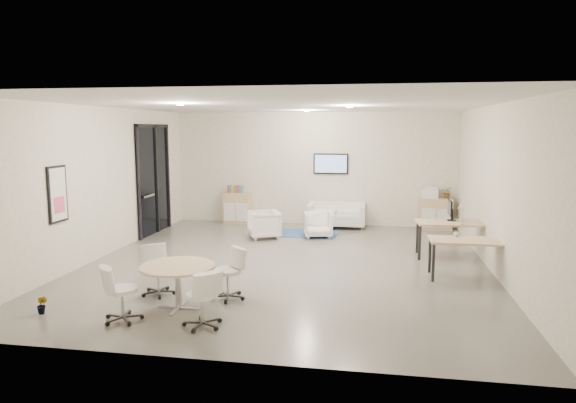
# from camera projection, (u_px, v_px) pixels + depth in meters

# --- Properties ---
(room_shell) EXTENTS (9.60, 10.60, 4.80)m
(room_shell) POSITION_uv_depth(u_px,v_px,m) (287.00, 186.00, 10.26)
(room_shell) COLOR #5D5A55
(room_shell) RESTS_ON ground
(glass_door) EXTENTS (0.09, 1.90, 2.85)m
(glass_door) POSITION_uv_depth(u_px,v_px,m) (154.00, 176.00, 13.38)
(glass_door) COLOR black
(glass_door) RESTS_ON room_shell
(artwork) EXTENTS (0.05, 0.54, 1.04)m
(artwork) POSITION_uv_depth(u_px,v_px,m) (58.00, 194.00, 9.36)
(artwork) COLOR black
(artwork) RESTS_ON room_shell
(wall_tv) EXTENTS (0.98, 0.06, 0.58)m
(wall_tv) POSITION_uv_depth(u_px,v_px,m) (331.00, 164.00, 14.51)
(wall_tv) COLOR black
(wall_tv) RESTS_ON room_shell
(ceiling_spots) EXTENTS (3.14, 4.14, 0.03)m
(ceiling_spots) POSITION_uv_depth(u_px,v_px,m) (284.00, 108.00, 10.88)
(ceiling_spots) COLOR #FFEAC6
(ceiling_spots) RESTS_ON room_shell
(sideboard_left) EXTENTS (0.78, 0.41, 0.88)m
(sideboard_left) POSITION_uv_depth(u_px,v_px,m) (237.00, 208.00, 14.95)
(sideboard_left) COLOR tan
(sideboard_left) RESTS_ON room_shell
(sideboard_right) EXTENTS (0.86, 0.42, 0.86)m
(sideboard_right) POSITION_uv_depth(u_px,v_px,m) (435.00, 214.00, 14.02)
(sideboard_right) COLOR tan
(sideboard_right) RESTS_ON room_shell
(books) EXTENTS (0.46, 0.14, 0.22)m
(books) POSITION_uv_depth(u_px,v_px,m) (236.00, 189.00, 14.89)
(books) COLOR red
(books) RESTS_ON sideboard_left
(printer) EXTENTS (0.48, 0.42, 0.31)m
(printer) POSITION_uv_depth(u_px,v_px,m) (430.00, 193.00, 13.97)
(printer) COLOR white
(printer) RESTS_ON sideboard_right
(loveseat) EXTENTS (1.58, 0.80, 0.59)m
(loveseat) POSITION_uv_depth(u_px,v_px,m) (336.00, 216.00, 14.32)
(loveseat) COLOR silver
(loveseat) RESTS_ON room_shell
(blue_rug) EXTENTS (1.74, 1.25, 0.01)m
(blue_rug) POSITION_uv_depth(u_px,v_px,m) (306.00, 234.00, 13.44)
(blue_rug) COLOR navy
(blue_rug) RESTS_ON room_shell
(armchair_left) EXTENTS (0.93, 0.95, 0.76)m
(armchair_left) POSITION_uv_depth(u_px,v_px,m) (264.00, 223.00, 12.91)
(armchair_left) COLOR silver
(armchair_left) RESTS_ON room_shell
(armchair_right) EXTENTS (0.79, 0.76, 0.70)m
(armchair_right) POSITION_uv_depth(u_px,v_px,m) (318.00, 224.00, 13.00)
(armchair_right) COLOR silver
(armchair_right) RESTS_ON room_shell
(desk_rear) EXTENTS (1.55, 0.87, 0.78)m
(desk_rear) POSITION_uv_depth(u_px,v_px,m) (453.00, 226.00, 10.87)
(desk_rear) COLOR tan
(desk_rear) RESTS_ON room_shell
(desk_front) EXTENTS (1.41, 0.72, 0.73)m
(desk_front) POSITION_uv_depth(u_px,v_px,m) (469.00, 244.00, 9.35)
(desk_front) COLOR tan
(desk_front) RESTS_ON room_shell
(monitor) EXTENTS (0.20, 0.50, 0.44)m
(monitor) POSITION_uv_depth(u_px,v_px,m) (450.00, 210.00, 10.98)
(monitor) COLOR black
(monitor) RESTS_ON desk_rear
(round_table) EXTENTS (1.13, 1.13, 0.69)m
(round_table) POSITION_uv_depth(u_px,v_px,m) (178.00, 271.00, 7.76)
(round_table) COLOR tan
(round_table) RESTS_ON room_shell
(meeting_chairs) EXTENTS (2.04, 2.04, 0.82)m
(meeting_chairs) POSITION_uv_depth(u_px,v_px,m) (178.00, 283.00, 7.79)
(meeting_chairs) COLOR white
(meeting_chairs) RESTS_ON room_shell
(plant_cabinet) EXTENTS (0.38, 0.40, 0.25)m
(plant_cabinet) POSITION_uv_depth(u_px,v_px,m) (447.00, 194.00, 13.89)
(plant_cabinet) COLOR #3F7F3F
(plant_cabinet) RESTS_ON sideboard_right
(plant_floor) EXTENTS (0.17, 0.29, 0.12)m
(plant_floor) POSITION_uv_depth(u_px,v_px,m) (42.00, 310.00, 7.63)
(plant_floor) COLOR #3F7F3F
(plant_floor) RESTS_ON room_shell
(cup) EXTENTS (0.11, 0.09, 0.11)m
(cup) POSITION_uv_depth(u_px,v_px,m) (456.00, 234.00, 9.60)
(cup) COLOR white
(cup) RESTS_ON desk_front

